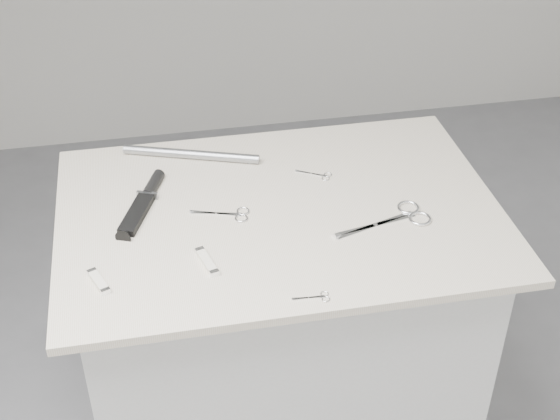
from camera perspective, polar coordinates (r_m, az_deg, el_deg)
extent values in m
cube|color=silver|center=(2.08, -0.04, -10.53)|extent=(0.90, 0.60, 0.90)
cube|color=beige|center=(1.78, -0.04, -0.20)|extent=(1.00, 0.70, 0.02)
cube|color=white|center=(1.73, 6.98, -1.12)|extent=(0.20, 0.08, 0.00)
cylinder|color=white|center=(1.73, 6.99, -1.09)|extent=(0.01, 0.01, 0.01)
torus|color=white|center=(1.79, 9.36, 0.18)|extent=(0.05, 0.05, 0.01)
torus|color=white|center=(1.76, 10.19, -0.63)|extent=(0.05, 0.05, 0.01)
cube|color=white|center=(1.76, -4.69, -0.26)|extent=(0.12, 0.05, 0.00)
cylinder|color=white|center=(1.76, -4.69, -0.24)|extent=(0.01, 0.01, 0.00)
torus|color=white|center=(1.76, -2.72, -0.08)|extent=(0.03, 0.03, 0.00)
torus|color=white|center=(1.74, -2.85, -0.61)|extent=(0.03, 0.03, 0.00)
cube|color=white|center=(1.89, 2.30, 2.67)|extent=(0.07, 0.05, 0.00)
cylinder|color=white|center=(1.89, 2.30, 2.69)|extent=(0.00, 0.00, 0.00)
torus|color=white|center=(1.89, 3.52, 2.61)|extent=(0.02, 0.02, 0.00)
torus|color=white|center=(1.88, 3.37, 2.32)|extent=(0.02, 0.02, 0.00)
cube|color=white|center=(1.54, 2.10, -6.45)|extent=(0.07, 0.01, 0.00)
cylinder|color=white|center=(1.54, 2.10, -6.43)|extent=(0.00, 0.00, 0.00)
torus|color=white|center=(1.55, 3.27, -6.15)|extent=(0.02, 0.02, 0.00)
torus|color=white|center=(1.54, 3.37, -6.53)|extent=(0.02, 0.02, 0.00)
cube|color=black|center=(1.77, -10.44, -0.26)|extent=(0.09, 0.15, 0.02)
cube|color=gray|center=(1.83, -9.69, 1.11)|extent=(0.05, 0.03, 0.02)
cylinder|color=black|center=(1.86, -9.24, 1.88)|extent=(0.06, 0.10, 0.03)
cube|color=silver|center=(1.61, -13.12, -5.13)|extent=(0.04, 0.08, 0.01)
cube|color=white|center=(1.63, -13.59, -4.43)|extent=(0.02, 0.01, 0.01)
cube|color=white|center=(1.58, -12.64, -5.84)|extent=(0.02, 0.01, 0.01)
cube|color=silver|center=(1.62, -5.37, -3.77)|extent=(0.04, 0.09, 0.01)
cube|color=white|center=(1.65, -5.90, -2.95)|extent=(0.02, 0.02, 0.01)
cube|color=white|center=(1.59, -4.83, -4.61)|extent=(0.02, 0.02, 0.01)
cylinder|color=gray|center=(1.96, -6.53, 4.07)|extent=(0.33, 0.14, 0.02)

